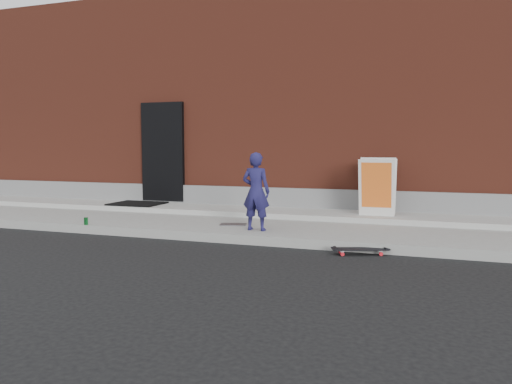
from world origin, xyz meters
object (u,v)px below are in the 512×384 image
at_px(pizza_sign, 378,186).
at_px(child, 256,191).
at_px(soda_can, 86,221).
at_px(skateboard, 360,250).

bearing_deg(pizza_sign, child, -134.67).
bearing_deg(soda_can, pizza_sign, 25.06).
distance_m(child, soda_can, 3.10).
relative_size(child, pizza_sign, 1.20).
relative_size(skateboard, soda_can, 6.18).
distance_m(child, pizza_sign, 2.51).
relative_size(skateboard, pizza_sign, 0.75).
bearing_deg(skateboard, child, 160.83).
height_order(pizza_sign, soda_can, pizza_sign).
xyz_separation_m(pizza_sign, soda_can, (-4.78, -2.24, -0.57)).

